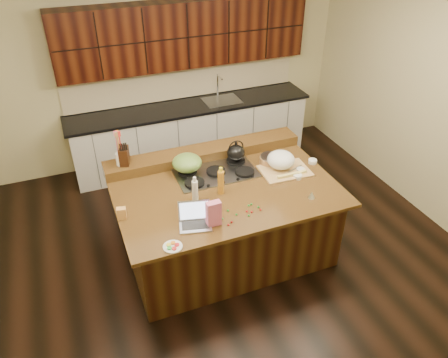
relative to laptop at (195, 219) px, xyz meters
name	(u,v)px	position (x,y,z in m)	size (l,w,h in m)	color
room	(226,153)	(0.50, 0.46, 0.37)	(5.52, 5.02, 2.72)	black
island	(226,220)	(0.50, 0.46, -0.51)	(2.40, 1.60, 0.92)	black
back_ledge	(204,153)	(0.50, 1.16, 0.00)	(2.40, 0.30, 0.12)	black
cooktop	(216,172)	(0.50, 0.76, -0.04)	(0.92, 0.52, 0.05)	gray
back_counter	(189,101)	(0.81, 2.68, 0.01)	(3.70, 0.66, 2.40)	silver
kettle	(236,153)	(0.80, 0.89, 0.08)	(0.21, 0.21, 0.19)	black
green_bowl	(187,163)	(0.20, 0.89, 0.08)	(0.34, 0.34, 0.19)	olive
laptop	(195,219)	(0.00, 0.00, 0.00)	(0.36, 0.31, 0.21)	#B7B7BC
oil_bottle	(221,182)	(0.42, 0.38, 0.08)	(0.07, 0.07, 0.27)	orange
vinegar_bottle	(195,192)	(0.12, 0.34, 0.07)	(0.06, 0.06, 0.25)	silver
wooden_tray	(282,162)	(1.24, 0.56, 0.04)	(0.57, 0.45, 0.22)	tan
ramekin_a	(313,161)	(1.65, 0.56, -0.04)	(0.10, 0.10, 0.04)	white
ramekin_b	(297,176)	(1.33, 0.33, -0.04)	(0.10, 0.10, 0.04)	white
ramekin_c	(301,170)	(1.42, 0.43, -0.04)	(0.10, 0.10, 0.04)	white
strainer_bowl	(270,160)	(1.17, 0.73, -0.01)	(0.24, 0.24, 0.09)	#996B3F
kitchen_timer	(312,195)	(1.28, -0.04, -0.02)	(0.08, 0.08, 0.07)	silver
pink_bag	(214,214)	(0.17, -0.08, 0.07)	(0.14, 0.08, 0.26)	#DD688E
candy_plate	(173,247)	(-0.30, -0.25, -0.05)	(0.18, 0.18, 0.01)	white
package_box	(122,213)	(-0.65, 0.34, 0.00)	(0.09, 0.06, 0.12)	#DE9B4E
utensil_crock	(121,159)	(-0.48, 1.16, 0.13)	(0.12, 0.12, 0.14)	white
knife_block	(124,156)	(-0.44, 1.16, 0.16)	(0.10, 0.16, 0.20)	black
gumdrop_0	(252,212)	(0.58, -0.05, -0.05)	(0.02, 0.02, 0.02)	red
gumdrop_1	(222,219)	(0.27, -0.05, -0.05)	(0.02, 0.02, 0.02)	#198C26
gumdrop_2	(229,225)	(0.29, -0.15, -0.05)	(0.02, 0.02, 0.02)	red
gumdrop_3	(228,211)	(0.37, 0.06, -0.05)	(0.02, 0.02, 0.02)	#198C26
gumdrop_4	(219,213)	(0.27, 0.05, -0.05)	(0.02, 0.02, 0.02)	red
gumdrop_5	(258,207)	(0.68, 0.00, -0.05)	(0.02, 0.02, 0.02)	#198C26
gumdrop_6	(247,211)	(0.54, -0.02, -0.05)	(0.02, 0.02, 0.02)	red
gumdrop_7	(249,205)	(0.60, 0.06, -0.05)	(0.02, 0.02, 0.02)	#198C26
gumdrop_8	(220,214)	(0.27, 0.03, -0.05)	(0.02, 0.02, 0.02)	red
gumdrop_9	(249,215)	(0.53, -0.09, -0.05)	(0.02, 0.02, 0.02)	#198C26
gumdrop_10	(232,222)	(0.33, -0.13, -0.05)	(0.02, 0.02, 0.02)	red
gumdrop_11	(251,204)	(0.63, 0.07, -0.05)	(0.02, 0.02, 0.02)	#198C26
gumdrop_12	(260,210)	(0.68, -0.05, -0.05)	(0.02, 0.02, 0.02)	red
gumdrop_13	(236,214)	(0.42, -0.03, -0.05)	(0.02, 0.02, 0.02)	#198C26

